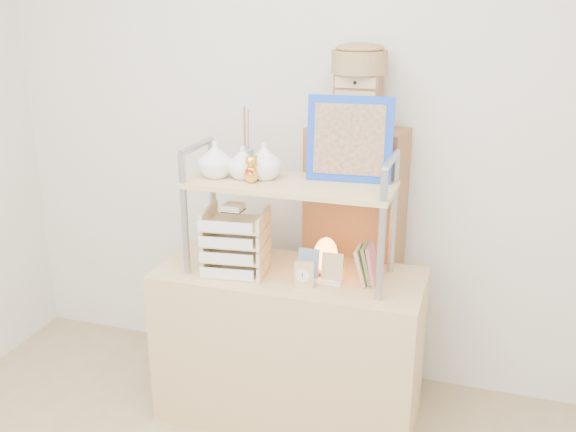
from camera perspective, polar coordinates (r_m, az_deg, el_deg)
name	(u,v)px	position (r m, az deg, el deg)	size (l,w,h in m)	color
room_shell	(206,81)	(1.90, -7.33, 11.81)	(3.42, 3.41, 2.61)	silver
desk	(289,346)	(3.06, 0.11, -11.45)	(1.20, 0.50, 0.75)	tan
cabinet	(353,263)	(3.20, 5.81, -4.14)	(0.45, 0.24, 1.35)	brown
hutch	(277,174)	(2.77, -0.99, 3.78)	(0.90, 0.34, 0.79)	#979EA5
letter_tray	(235,245)	(2.87, -4.73, -2.57)	(0.29, 0.28, 0.32)	#D9BB82
salt_lamp	(326,256)	(2.85, 3.36, -3.55)	(0.11, 0.11, 0.17)	brown
desk_clock	(304,275)	(2.72, 1.40, -5.29)	(0.09, 0.06, 0.12)	tan
postcard_stand	(319,272)	(2.80, 2.81, -5.03)	(0.20, 0.06, 0.14)	white
drawer_chest	(358,101)	(2.96, 6.24, 10.09)	(0.20, 0.16, 0.25)	brown
woven_basket	(359,62)	(2.94, 6.37, 13.47)	(0.25, 0.25, 0.10)	olive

